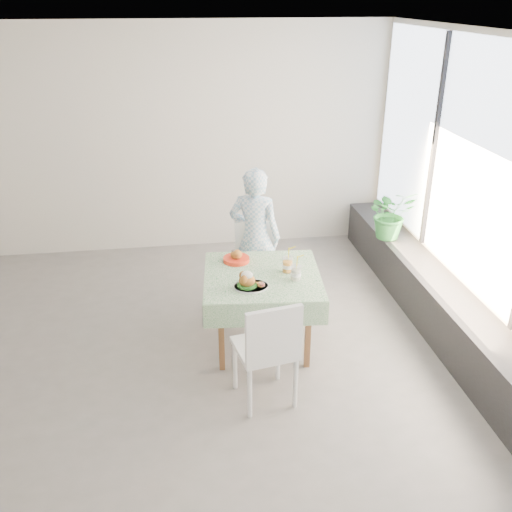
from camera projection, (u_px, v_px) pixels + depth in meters
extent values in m
plane|color=#64615E|center=(154.00, 353.00, 5.33)|extent=(6.00, 6.00, 0.00)
plane|color=white|center=(125.00, 33.00, 4.15)|extent=(6.00, 6.00, 0.00)
cube|color=beige|center=(148.00, 142.00, 6.98)|extent=(6.00, 0.02, 2.80)
cube|color=beige|center=(123.00, 412.00, 2.50)|extent=(6.00, 0.02, 2.80)
cube|color=beige|center=(479.00, 196.00, 5.14)|extent=(0.02, 5.00, 2.80)
cube|color=#D1E0F9|center=(480.00, 169.00, 5.03)|extent=(0.01, 4.80, 2.18)
cube|color=black|center=(440.00, 308.00, 5.60)|extent=(0.40, 4.80, 0.50)
cube|color=brown|center=(262.00, 278.00, 5.18)|extent=(0.98, 0.98, 0.04)
cube|color=silver|center=(262.00, 275.00, 5.17)|extent=(1.13, 1.13, 0.01)
cube|color=white|center=(257.00, 269.00, 5.92)|extent=(0.46, 0.46, 0.04)
cube|color=white|center=(255.00, 241.00, 6.00)|extent=(0.43, 0.07, 0.43)
cube|color=white|center=(265.00, 348.00, 4.56)|extent=(0.53, 0.53, 0.04)
cube|color=white|center=(274.00, 335.00, 4.28)|extent=(0.45, 0.12, 0.45)
imported|color=#82B2D0|center=(255.00, 237.00, 5.94)|extent=(0.64, 0.54, 1.50)
cylinder|color=white|center=(251.00, 287.00, 4.94)|extent=(0.31, 0.31, 0.02)
cylinder|color=#124A13|center=(247.00, 285.00, 4.93)|extent=(0.17, 0.17, 0.02)
ellipsoid|color=#955E24|center=(247.00, 280.00, 4.91)|extent=(0.14, 0.13, 0.11)
ellipsoid|color=white|center=(247.00, 275.00, 4.89)|extent=(0.10, 0.10, 0.07)
cylinder|color=#9B270F|center=(262.00, 284.00, 4.93)|extent=(0.05, 0.05, 0.03)
cylinder|color=white|center=(288.00, 265.00, 5.19)|extent=(0.10, 0.10, 0.14)
cylinder|color=orange|center=(288.00, 267.00, 5.20)|extent=(0.09, 0.09, 0.10)
cylinder|color=white|center=(288.00, 258.00, 5.16)|extent=(0.10, 0.10, 0.01)
cylinder|color=yellow|center=(289.00, 253.00, 5.14)|extent=(0.01, 0.04, 0.19)
cylinder|color=white|center=(296.00, 273.00, 5.05)|extent=(0.09, 0.09, 0.13)
cylinder|color=beige|center=(296.00, 274.00, 5.06)|extent=(0.08, 0.08, 0.10)
cylinder|color=white|center=(296.00, 266.00, 5.02)|extent=(0.10, 0.10, 0.01)
cylinder|color=yellow|center=(297.00, 261.00, 5.00)|extent=(0.01, 0.03, 0.18)
cylinder|color=red|center=(236.00, 259.00, 5.41)|extent=(0.25, 0.25, 0.04)
cylinder|color=white|center=(236.00, 258.00, 5.41)|extent=(0.21, 0.21, 0.01)
ellipsoid|color=#955E24|center=(236.00, 254.00, 5.39)|extent=(0.11, 0.11, 0.09)
imported|color=#257135|center=(391.00, 214.00, 6.45)|extent=(0.54, 0.47, 0.58)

